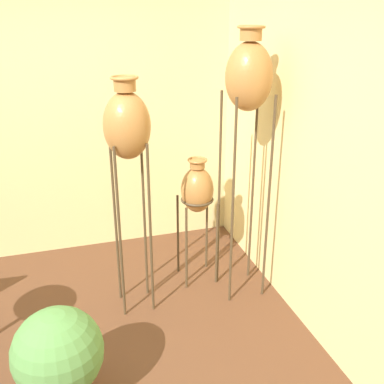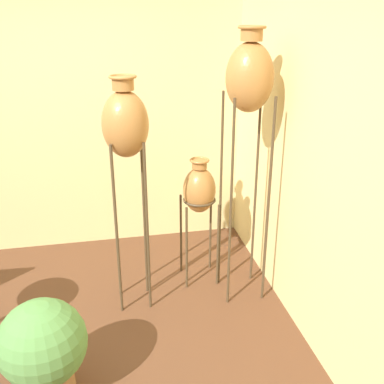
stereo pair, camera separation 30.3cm
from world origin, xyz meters
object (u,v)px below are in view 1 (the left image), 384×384
object	(u,v)px
vase_stand_short	(197,191)
potted_plant	(59,358)
vase_stand_medium	(127,128)
vase_stand_tall	(249,81)

from	to	relation	value
vase_stand_short	potted_plant	world-z (taller)	vase_stand_short
vase_stand_medium	vase_stand_short	size ratio (longest dim) A/B	1.64
vase_stand_tall	potted_plant	world-z (taller)	vase_stand_tall
vase_stand_tall	potted_plant	distance (m)	2.17
potted_plant	vase_stand_tall	bearing A→B (deg)	29.87
vase_stand_tall	vase_stand_short	bearing A→B (deg)	138.57
vase_stand_tall	vase_stand_medium	size ratio (longest dim) A/B	1.17
vase_stand_short	potted_plant	xyz separation A→B (m)	(-1.17, -1.10, -0.45)
vase_stand_medium	vase_stand_short	distance (m)	0.88
vase_stand_short	vase_stand_tall	bearing A→B (deg)	-41.43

